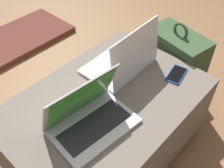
# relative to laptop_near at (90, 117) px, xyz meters

# --- Properties ---
(ground_plane) EXTENTS (14.00, 14.00, 0.00)m
(ground_plane) POSITION_rel_laptop_near_xyz_m (0.15, 0.05, -0.48)
(ground_plane) COLOR olive
(ottoman) EXTENTS (0.94, 0.65, 0.43)m
(ottoman) POSITION_rel_laptop_near_xyz_m (0.15, 0.05, -0.26)
(ottoman) COLOR #3D3832
(ottoman) RESTS_ON ground_plane
(laptop_near) EXTENTS (0.36, 0.26, 0.23)m
(laptop_near) POSITION_rel_laptop_near_xyz_m (0.00, 0.00, 0.00)
(laptop_near) COLOR silver
(laptop_near) RESTS_ON ottoman
(laptop_far) EXTENTS (0.35, 0.26, 0.26)m
(laptop_far) POSITION_rel_laptop_near_xyz_m (0.36, 0.13, 0.01)
(laptop_far) COLOR silver
(laptop_far) RESTS_ON ottoman
(cell_phone) EXTENTS (0.15, 0.10, 0.01)m
(cell_phone) POSITION_rel_laptop_near_xyz_m (0.50, -0.10, -0.04)
(cell_phone) COLOR #1E4C9E
(cell_phone) RESTS_ON ottoman
(backpack) EXTENTS (0.31, 0.39, 0.55)m
(backpack) POSITION_rel_laptop_near_xyz_m (0.76, 0.04, -0.25)
(backpack) COLOR #385133
(backpack) RESTS_ON ground_plane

